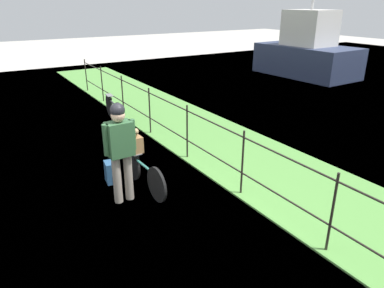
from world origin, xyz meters
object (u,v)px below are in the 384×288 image
(wooden_crate, at_px, (134,144))
(cyclist_person, at_px, (120,145))
(backpack_on_paving, at_px, (110,172))
(moored_boat_mid, at_px, (307,52))
(bicycle_main, at_px, (143,172))
(bicycle_parked, at_px, (114,109))
(terrier_dog, at_px, (133,132))

(wooden_crate, height_order, cyclist_person, cyclist_person)
(backpack_on_paving, relative_size, moored_boat_mid, 0.09)
(wooden_crate, distance_m, moored_boat_mid, 11.95)
(wooden_crate, distance_m, cyclist_person, 0.72)
(bicycle_main, distance_m, moored_boat_mid, 12.11)
(bicycle_main, xyz_separation_m, wooden_crate, (-0.34, -0.01, 0.43))
(wooden_crate, bearing_deg, bicycle_parked, 165.52)
(terrier_dog, xyz_separation_m, cyclist_person, (0.50, -0.43, 0.03))
(bicycle_main, bearing_deg, cyclist_person, -67.37)
(bicycle_main, distance_m, cyclist_person, 0.83)
(wooden_crate, distance_m, backpack_on_paving, 0.71)
(bicycle_main, xyz_separation_m, bicycle_parked, (-4.06, 0.95, 0.02))
(backpack_on_paving, bearing_deg, bicycle_main, -135.15)
(bicycle_main, height_order, wooden_crate, wooden_crate)
(cyclist_person, relative_size, bicycle_parked, 1.00)
(wooden_crate, xyz_separation_m, bicycle_parked, (-3.72, 0.96, -0.41))
(bicycle_main, height_order, cyclist_person, cyclist_person)
(backpack_on_paving, bearing_deg, moored_boat_mid, -55.95)
(moored_boat_mid, bearing_deg, cyclist_person, -61.33)
(terrier_dog, relative_size, bicycle_parked, 0.19)
(cyclist_person, relative_size, moored_boat_mid, 0.38)
(bicycle_main, xyz_separation_m, moored_boat_mid, (-5.84, 10.58, 0.69))
(moored_boat_mid, bearing_deg, terrier_dog, -62.43)
(terrier_dog, height_order, bicycle_parked, terrier_dog)
(bicycle_main, height_order, moored_boat_mid, moored_boat_mid)
(backpack_on_paving, bearing_deg, wooden_crate, -110.20)
(wooden_crate, height_order, bicycle_parked, wooden_crate)
(backpack_on_paving, height_order, moored_boat_mid, moored_boat_mid)
(backpack_on_paving, relative_size, bicycle_parked, 0.24)
(moored_boat_mid, bearing_deg, backpack_on_paving, -64.29)
(bicycle_main, distance_m, terrier_dog, 0.72)
(wooden_crate, relative_size, backpack_on_paving, 0.83)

